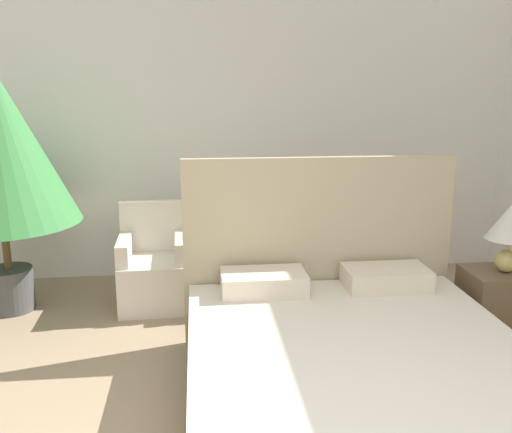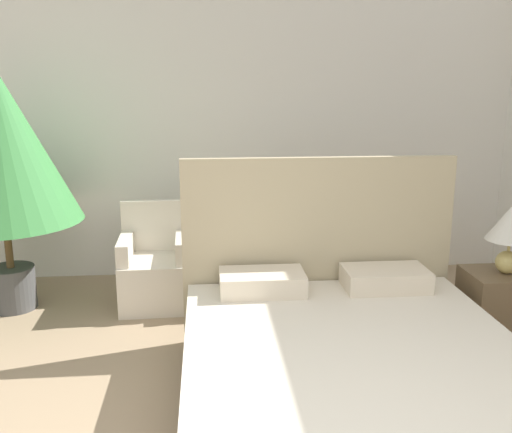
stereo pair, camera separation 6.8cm
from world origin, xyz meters
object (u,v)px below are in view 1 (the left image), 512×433
Objects in this scene: table_lamp at (510,227)px; side_table at (204,282)px; bed at (351,364)px; armchair_near_window_left at (154,273)px; nightstand at (497,307)px; armchair_near_window_right at (252,270)px.

side_table is at bearing 156.03° from table_lamp.
bed is at bearing -63.69° from side_table.
table_lamp reaches higher than armchair_near_window_left.
bed is at bearing -151.42° from table_lamp.
table_lamp is (2.52, -1.00, 0.59)m from armchair_near_window_left.
bed is 2.41× the size of armchair_near_window_left.
bed is 3.76× the size of nightstand.
armchair_near_window_left and armchair_near_window_right have the same top height.
table_lamp is at bearing -23.31° from armchair_near_window_left.
side_table is (-0.41, -0.06, -0.06)m from armchair_near_window_right.
nightstand is at bearing -23.85° from side_table.
armchair_near_window_left is (-1.22, 1.71, 0.00)m from bed.
armchair_near_window_left is at bearing 174.25° from armchair_near_window_right.
bed reaches higher than armchair_near_window_left.
armchair_near_window_left is 0.82m from armchair_near_window_right.
side_table is at bearing 116.31° from bed.
armchair_near_window_right is 1.73× the size of table_lamp.
bed reaches higher than side_table.
side_table is (-2.08, 0.92, -0.06)m from nightstand.
bed reaches higher than table_lamp.
armchair_near_window_left is 1.73× the size of table_lamp.
bed is at bearing -150.49° from nightstand.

